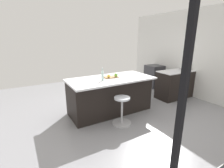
{
  "coord_description": "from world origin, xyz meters",
  "views": [
    {
      "loc": [
        2.12,
        3.51,
        1.92
      ],
      "look_at": [
        0.13,
        0.09,
        0.79
      ],
      "focal_mm": 25.98,
      "sensor_mm": 36.0,
      "label": 1
    }
  ],
  "objects_px": {
    "kitchen_island": "(110,95)",
    "water_bottle": "(103,76)",
    "cutting_board": "(111,77)",
    "apple_green": "(116,75)",
    "oven_range": "(154,76)",
    "stool_by_window": "(122,111)",
    "apple_yellow": "(109,76)"
  },
  "relations": [
    {
      "from": "water_bottle",
      "to": "apple_green",
      "type": "bearing_deg",
      "value": -166.45
    },
    {
      "from": "cutting_board",
      "to": "kitchen_island",
      "type": "bearing_deg",
      "value": 38.75
    },
    {
      "from": "oven_range",
      "to": "kitchen_island",
      "type": "xyz_separation_m",
      "value": [
        2.69,
        1.14,
        0.04
      ]
    },
    {
      "from": "kitchen_island",
      "to": "apple_green",
      "type": "bearing_deg",
      "value": 167.94
    },
    {
      "from": "kitchen_island",
      "to": "stool_by_window",
      "type": "bearing_deg",
      "value": 82.47
    },
    {
      "from": "cutting_board",
      "to": "apple_green",
      "type": "distance_m",
      "value": 0.14
    },
    {
      "from": "oven_range",
      "to": "apple_yellow",
      "type": "xyz_separation_m",
      "value": [
        2.73,
        1.15,
        0.56
      ]
    },
    {
      "from": "stool_by_window",
      "to": "apple_green",
      "type": "bearing_deg",
      "value": -110.41
    },
    {
      "from": "oven_range",
      "to": "cutting_board",
      "type": "xyz_separation_m",
      "value": [
        2.64,
        1.11,
        0.51
      ]
    },
    {
      "from": "apple_green",
      "to": "apple_yellow",
      "type": "relative_size",
      "value": 1.12
    },
    {
      "from": "cutting_board",
      "to": "apple_yellow",
      "type": "relative_size",
      "value": 4.57
    },
    {
      "from": "stool_by_window",
      "to": "cutting_board",
      "type": "xyz_separation_m",
      "value": [
        -0.14,
        -0.74,
        0.64
      ]
    },
    {
      "from": "kitchen_island",
      "to": "cutting_board",
      "type": "bearing_deg",
      "value": -141.25
    },
    {
      "from": "oven_range",
      "to": "apple_yellow",
      "type": "relative_size",
      "value": 11.08
    },
    {
      "from": "kitchen_island",
      "to": "apple_green",
      "type": "distance_m",
      "value": 0.55
    },
    {
      "from": "apple_green",
      "to": "water_bottle",
      "type": "relative_size",
      "value": 0.28
    },
    {
      "from": "cutting_board",
      "to": "apple_green",
      "type": "relative_size",
      "value": 4.07
    },
    {
      "from": "cutting_board",
      "to": "apple_yellow",
      "type": "height_order",
      "value": "apple_yellow"
    },
    {
      "from": "stool_by_window",
      "to": "water_bottle",
      "type": "distance_m",
      "value": 0.96
    },
    {
      "from": "apple_green",
      "to": "stool_by_window",
      "type": "bearing_deg",
      "value": 69.59
    },
    {
      "from": "oven_range",
      "to": "stool_by_window",
      "type": "relative_size",
      "value": 1.34
    },
    {
      "from": "cutting_board",
      "to": "oven_range",
      "type": "bearing_deg",
      "value": -157.31
    },
    {
      "from": "apple_yellow",
      "to": "cutting_board",
      "type": "bearing_deg",
      "value": -155.07
    },
    {
      "from": "stool_by_window",
      "to": "water_bottle",
      "type": "height_order",
      "value": "water_bottle"
    },
    {
      "from": "apple_green",
      "to": "water_bottle",
      "type": "xyz_separation_m",
      "value": [
        0.44,
        0.11,
        0.06
      ]
    },
    {
      "from": "kitchen_island",
      "to": "cutting_board",
      "type": "height_order",
      "value": "cutting_board"
    },
    {
      "from": "water_bottle",
      "to": "kitchen_island",
      "type": "bearing_deg",
      "value": -153.79
    },
    {
      "from": "oven_range",
      "to": "water_bottle",
      "type": "bearing_deg",
      "value": 23.3
    },
    {
      "from": "kitchen_island",
      "to": "water_bottle",
      "type": "relative_size",
      "value": 6.96
    },
    {
      "from": "water_bottle",
      "to": "apple_yellow",
      "type": "bearing_deg",
      "value": -150.87
    },
    {
      "from": "apple_green",
      "to": "cutting_board",
      "type": "bearing_deg",
      "value": -30.34
    },
    {
      "from": "stool_by_window",
      "to": "water_bottle",
      "type": "relative_size",
      "value": 2.08
    }
  ]
}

